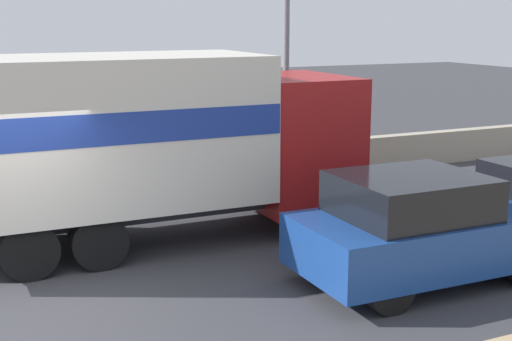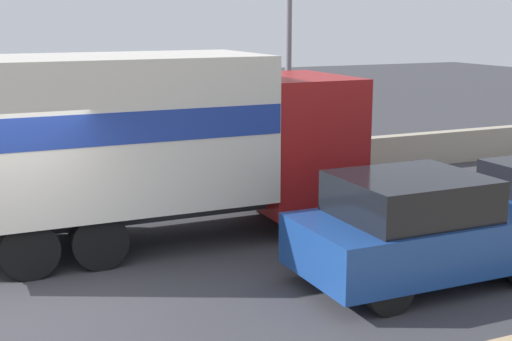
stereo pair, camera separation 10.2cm
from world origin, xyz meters
TOP-DOWN VIEW (x-y plane):
  - ground_plane at (0.00, 0.00)m, footprint 80.00×80.00m
  - street_lamp at (6.49, 5.23)m, footprint 0.56×0.28m
  - box_truck at (2.45, 2.47)m, footprint 6.99×2.53m
  - car_hatchback at (5.51, -1.04)m, footprint 3.85×1.89m

SIDE VIEW (x-z plane):
  - ground_plane at x=0.00m, z-range 0.00..0.00m
  - car_hatchback at x=5.51m, z-range 0.00..1.60m
  - box_truck at x=2.45m, z-range 0.25..3.44m
  - street_lamp at x=6.49m, z-range 0.53..6.54m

